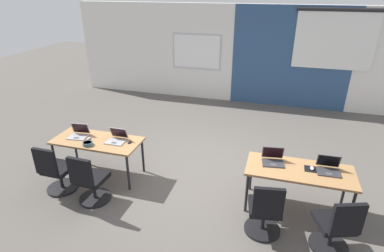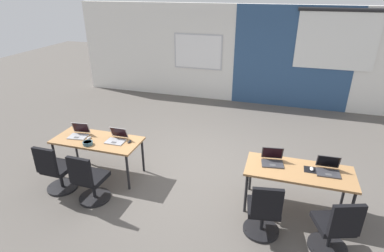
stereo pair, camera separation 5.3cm
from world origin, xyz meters
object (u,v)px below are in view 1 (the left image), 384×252
object	(u,v)px
desk_near_left	(97,143)
laptop_near_right_inner	(273,160)
laptop_near_left_inner	(117,139)
desk_near_right	(299,173)
chair_near_right_end	(336,229)
chair_near_left_inner	(90,183)
laptop_near_right_end	(328,168)
chair_near_left_end	(56,173)
snack_bowl	(88,143)
mouse_near_left_inner	(130,142)
chair_near_right_inner	(265,213)
mouse_near_right_end	(312,168)
laptop_near_left_end	(79,134)
mouse_near_left_end	(89,138)

from	to	relation	value
desk_near_left	laptop_near_right_inner	xyz separation A→B (m)	(3.09, 0.10, 0.11)
desk_near_left	laptop_near_left_inner	xyz separation A→B (m)	(0.37, 0.06, 0.11)
desk_near_right	chair_near_right_end	distance (m)	0.96
laptop_near_left_inner	chair_near_left_inner	bearing A→B (deg)	-94.73
chair_near_left_inner	laptop_near_right_end	xyz separation A→B (m)	(3.59, 0.85, 0.39)
chair_near_left_end	snack_bowl	xyz separation A→B (m)	(0.36, 0.46, 0.38)
mouse_near_left_inner	laptop_near_right_inner	world-z (taller)	laptop_near_right_inner
desk_near_left	desk_near_right	xyz separation A→B (m)	(3.50, 0.00, 0.00)
mouse_near_left_inner	chair_near_right_inner	size ratio (longest dim) A/B	0.12
chair_near_right_end	snack_bowl	xyz separation A→B (m)	(-4.01, 0.56, 0.38)
mouse_near_right_end	snack_bowl	xyz separation A→B (m)	(-3.71, -0.28, 0.01)
laptop_near_right_end	chair_near_right_end	xyz separation A→B (m)	(0.07, -0.86, -0.39)
laptop_near_left_inner	mouse_near_left_inner	size ratio (longest dim) A/B	3.14
chair_near_left_inner	chair_near_left_end	distance (m)	0.72
laptop_near_right_inner	snack_bowl	bearing A→B (deg)	177.43
desk_near_right	laptop_near_right_inner	size ratio (longest dim) A/B	4.33
snack_bowl	mouse_near_left_inner	bearing A→B (deg)	23.51
mouse_near_left_inner	snack_bowl	size ratio (longest dim) A/B	0.60
mouse_near_left_inner	laptop_near_right_end	distance (m)	3.28
laptop_near_left_end	desk_near_left	bearing A→B (deg)	-12.13
snack_bowl	laptop_near_right_inner	bearing A→B (deg)	5.92
chair_near_right_end	laptop_near_left_end	world-z (taller)	laptop_near_left_end
desk_near_left	chair_near_right_end	size ratio (longest dim) A/B	1.74
laptop_near_right_inner	mouse_near_right_end	bearing A→B (deg)	-12.72
desk_near_left	mouse_near_left_inner	size ratio (longest dim) A/B	15.07
desk_near_right	mouse_near_left_inner	distance (m)	2.88
desk_near_right	laptop_near_right_inner	bearing A→B (deg)	166.47
laptop_near_right_inner	chair_near_right_end	xyz separation A→B (m)	(0.88, -0.88, -0.39)
mouse_near_right_end	desk_near_left	bearing A→B (deg)	-179.13
laptop_near_right_end	chair_near_left_end	size ratio (longest dim) A/B	0.37
mouse_near_left_inner	chair_near_left_inner	size ratio (longest dim) A/B	0.12
mouse_near_left_inner	chair_near_right_end	xyz separation A→B (m)	(3.35, -0.85, -0.36)
mouse_near_left_inner	chair_near_left_inner	bearing A→B (deg)	-110.28
mouse_near_left_end	mouse_near_left_inner	bearing A→B (deg)	5.83
mouse_near_right_end	snack_bowl	size ratio (longest dim) A/B	0.58
desk_near_left	mouse_near_right_end	xyz separation A→B (m)	(3.67, 0.06, 0.08)
chair_near_left_inner	mouse_near_right_end	xyz separation A→B (m)	(3.36, 0.84, 0.36)
laptop_near_right_end	laptop_near_left_end	size ratio (longest dim) A/B	0.93
chair_near_right_inner	mouse_near_right_end	bearing A→B (deg)	-137.31
mouse_near_left_end	chair_near_left_inner	bearing A→B (deg)	-58.76
laptop_near_right_inner	chair_near_left_inner	bearing A→B (deg)	-170.94
laptop_near_left_inner	desk_near_right	bearing A→B (deg)	-1.72
laptop_near_left_end	mouse_near_left_end	size ratio (longest dim) A/B	3.57
mouse_near_left_end	mouse_near_right_end	bearing A→B (deg)	1.10
mouse_near_right_end	desk_near_right	bearing A→B (deg)	-162.19
chair_near_left_end	desk_near_right	bearing A→B (deg)	-169.33
mouse_near_left_inner	chair_near_left_end	bearing A→B (deg)	-143.67
laptop_near_right_end	mouse_near_right_end	xyz separation A→B (m)	(-0.23, -0.02, -0.03)
chair_near_right_end	laptop_near_left_end	size ratio (longest dim) A/B	2.51
laptop_near_left_inner	desk_near_left	bearing A→B (deg)	-171.94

